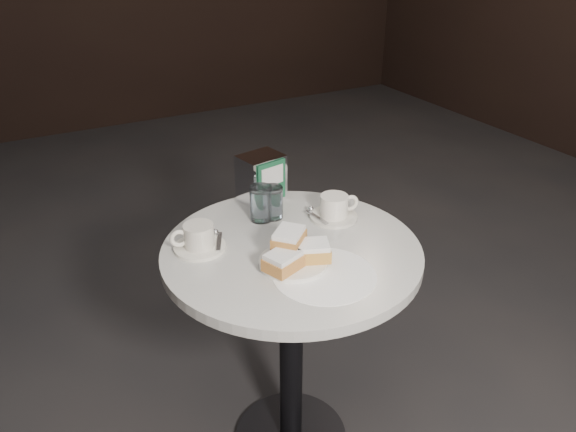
# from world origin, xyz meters

# --- Properties ---
(cafe_table) EXTENTS (0.70, 0.70, 0.74)m
(cafe_table) POSITION_xyz_m (0.00, 0.00, 0.55)
(cafe_table) COLOR black
(cafe_table) RESTS_ON ground
(sugar_spill) EXTENTS (0.32, 0.32, 0.00)m
(sugar_spill) POSITION_xyz_m (0.01, -0.16, 0.75)
(sugar_spill) COLOR white
(sugar_spill) RESTS_ON cafe_table
(beignet_plate) EXTENTS (0.20, 0.18, 0.09)m
(beignet_plate) POSITION_xyz_m (-0.04, -0.08, 0.78)
(beignet_plate) COLOR white
(beignet_plate) RESTS_ON cafe_table
(coffee_cup_left) EXTENTS (0.16, 0.16, 0.07)m
(coffee_cup_left) POSITION_xyz_m (-0.22, 0.11, 0.78)
(coffee_cup_left) COLOR silver
(coffee_cup_left) RESTS_ON cafe_table
(coffee_cup_right) EXTENTS (0.16, 0.16, 0.07)m
(coffee_cup_right) POSITION_xyz_m (0.19, 0.08, 0.78)
(coffee_cup_right) COLOR silver
(coffee_cup_right) RESTS_ON cafe_table
(water_glass_left) EXTENTS (0.08, 0.08, 0.10)m
(water_glass_left) POSITION_xyz_m (-0.00, 0.18, 0.80)
(water_glass_left) COLOR white
(water_glass_left) RESTS_ON cafe_table
(water_glass_right) EXTENTS (0.07, 0.07, 0.10)m
(water_glass_right) POSITION_xyz_m (0.03, 0.18, 0.79)
(water_glass_right) COLOR white
(water_glass_right) RESTS_ON cafe_table
(napkin_dispenser) EXTENTS (0.14, 0.13, 0.15)m
(napkin_dispenser) POSITION_xyz_m (0.06, 0.30, 0.82)
(napkin_dispenser) COLOR white
(napkin_dispenser) RESTS_ON cafe_table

